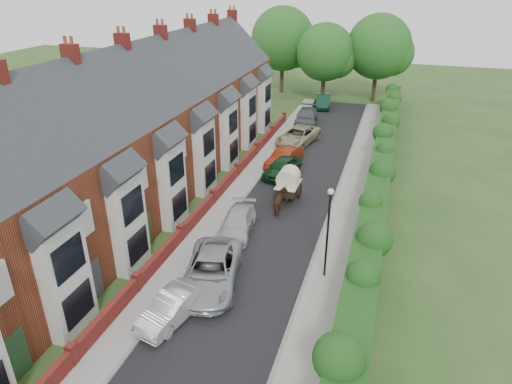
% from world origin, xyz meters
% --- Properties ---
extents(ground, '(140.00, 140.00, 0.00)m').
position_xyz_m(ground, '(0.00, 0.00, 0.00)').
color(ground, '#2D4C1E').
rests_on(ground, ground).
extents(road, '(6.00, 58.00, 0.02)m').
position_xyz_m(road, '(-0.50, 11.00, 0.01)').
color(road, black).
rests_on(road, ground).
extents(pavement_hedge_side, '(2.20, 58.00, 0.12)m').
position_xyz_m(pavement_hedge_side, '(3.60, 11.00, 0.06)').
color(pavement_hedge_side, '#989690').
rests_on(pavement_hedge_side, ground).
extents(pavement_house_side, '(1.70, 58.00, 0.12)m').
position_xyz_m(pavement_house_side, '(-4.35, 11.00, 0.06)').
color(pavement_house_side, '#989690').
rests_on(pavement_house_side, ground).
extents(kerb_hedge_side, '(0.18, 58.00, 0.13)m').
position_xyz_m(kerb_hedge_side, '(2.55, 11.00, 0.07)').
color(kerb_hedge_side, gray).
rests_on(kerb_hedge_side, ground).
extents(kerb_house_side, '(0.18, 58.00, 0.13)m').
position_xyz_m(kerb_house_side, '(-3.55, 11.00, 0.07)').
color(kerb_house_side, gray).
rests_on(kerb_house_side, ground).
extents(hedge, '(2.10, 58.00, 2.85)m').
position_xyz_m(hedge, '(5.40, 11.00, 1.60)').
color(hedge, '#153D13').
rests_on(hedge, ground).
extents(terrace_row, '(9.05, 40.50, 11.50)m').
position_xyz_m(terrace_row, '(-10.87, 9.98, 4.47)').
color(terrace_row, brown).
rests_on(terrace_row, ground).
extents(garden_wall_row, '(0.35, 40.35, 1.10)m').
position_xyz_m(garden_wall_row, '(-5.35, 10.00, 0.46)').
color(garden_wall_row, maroon).
rests_on(garden_wall_row, ground).
extents(lamppost, '(0.32, 0.32, 5.16)m').
position_xyz_m(lamppost, '(3.40, 4.00, 3.30)').
color(lamppost, black).
rests_on(lamppost, ground).
extents(tree_far_left, '(7.14, 6.80, 9.29)m').
position_xyz_m(tree_far_left, '(-2.65, 40.08, 5.71)').
color(tree_far_left, '#332316').
rests_on(tree_far_left, ground).
extents(tree_far_right, '(7.98, 7.60, 10.31)m').
position_xyz_m(tree_far_right, '(3.39, 42.08, 6.31)').
color(tree_far_right, '#332316').
rests_on(tree_far_right, ground).
extents(tree_far_back, '(8.40, 8.00, 10.82)m').
position_xyz_m(tree_far_back, '(-8.59, 43.08, 6.62)').
color(tree_far_back, '#332316').
rests_on(tree_far_back, ground).
extents(car_silver_a, '(2.34, 4.31, 1.35)m').
position_xyz_m(car_silver_a, '(-2.71, -1.20, 0.67)').
color(car_silver_a, '#B8B7BD').
rests_on(car_silver_a, ground).
extents(car_silver_b, '(3.81, 6.20, 1.60)m').
position_xyz_m(car_silver_b, '(-2.03, 1.71, 0.80)').
color(car_silver_b, '#A0A2A7').
rests_on(car_silver_b, ground).
extents(car_white, '(2.39, 4.70, 1.31)m').
position_xyz_m(car_white, '(-2.49, 7.00, 0.65)').
color(car_white, '#BBBBBB').
rests_on(car_white, ground).
extents(car_green, '(2.69, 4.55, 1.45)m').
position_xyz_m(car_green, '(-2.04, 16.20, 0.73)').
color(car_green, '#103718').
rests_on(car_green, ground).
extents(car_red, '(2.54, 4.66, 1.46)m').
position_xyz_m(car_red, '(-2.37, 18.20, 0.73)').
color(car_red, maroon).
rests_on(car_red, ground).
extents(car_beige, '(3.74, 6.05, 1.56)m').
position_xyz_m(car_beige, '(-2.46, 23.80, 0.78)').
color(car_beige, tan).
rests_on(car_beige, ground).
extents(car_grey, '(2.66, 5.47, 1.53)m').
position_xyz_m(car_grey, '(-3.00, 30.28, 0.77)').
color(car_grey, '#4E5154').
rests_on(car_grey, ground).
extents(car_black, '(1.61, 3.84, 1.30)m').
position_xyz_m(car_black, '(-2.75, 37.76, 0.65)').
color(car_black, black).
rests_on(car_black, ground).
extents(horse, '(1.11, 1.97, 1.58)m').
position_xyz_m(horse, '(-0.59, 10.19, 0.79)').
color(horse, '#49281A').
rests_on(horse, ground).
extents(horse_cart, '(1.54, 3.40, 2.45)m').
position_xyz_m(horse_cart, '(-0.59, 12.21, 1.40)').
color(horse_cart, black).
rests_on(horse_cart, ground).
extents(car_extra_far, '(2.31, 4.79, 1.51)m').
position_xyz_m(car_extra_far, '(-2.45, 37.21, 0.76)').
color(car_extra_far, '#0E3121').
rests_on(car_extra_far, ground).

